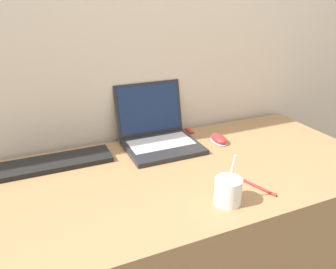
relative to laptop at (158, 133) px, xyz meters
name	(u,v)px	position (x,y,z in m)	size (l,w,h in m)	color
wall_back	(152,20)	(0.04, 0.15, 0.46)	(7.00, 0.04, 2.50)	beige
desk	(191,243)	(0.04, -0.26, -0.42)	(1.47, 0.74, 0.74)	#936D47
laptop	(158,133)	(0.00, 0.00, 0.00)	(0.31, 0.32, 0.25)	#232326
drink_cup	(228,190)	(0.03, -0.51, -0.01)	(0.09, 0.09, 0.17)	silver
computer_mouse	(219,139)	(0.26, -0.09, -0.04)	(0.06, 0.11, 0.03)	#B2B2B7
external_keyboard	(57,162)	(-0.44, -0.02, -0.04)	(0.42, 0.14, 0.02)	black
usb_stick	(189,131)	(0.19, 0.07, -0.05)	(0.02, 0.06, 0.01)	#B2261E
pen	(259,187)	(0.18, -0.48, -0.05)	(0.05, 0.13, 0.01)	#A51E1E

